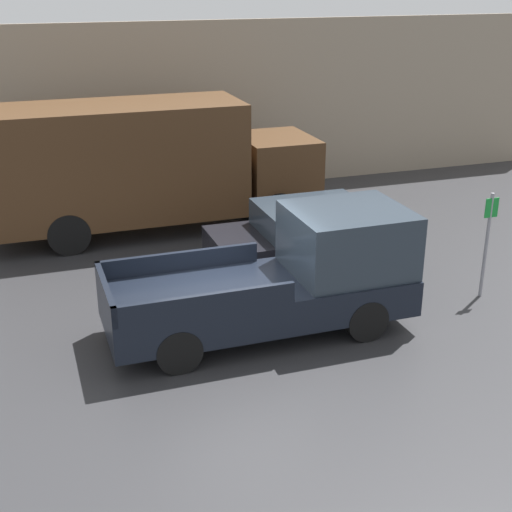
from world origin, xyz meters
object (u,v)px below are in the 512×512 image
at_px(newspaper_box, 280,170).
at_px(car, 307,234).
at_px(pickup_truck, 290,277).
at_px(parking_sign, 487,239).
at_px(delivery_truck, 140,164).

bearing_deg(newspaper_box, car, -105.39).
height_order(pickup_truck, parking_sign, same).
bearing_deg(newspaper_box, pickup_truck, -109.69).
relative_size(car, delivery_truck, 0.51).
distance_m(pickup_truck, car, 3.15).
height_order(pickup_truck, delivery_truck, delivery_truck).
relative_size(pickup_truck, car, 1.30).
bearing_deg(car, newspaper_box, 74.61).
bearing_deg(parking_sign, car, 135.50).
xyz_separation_m(car, delivery_truck, (-3.13, 3.54, 1.03)).
bearing_deg(pickup_truck, car, 61.22).
bearing_deg(parking_sign, newspaper_box, 96.52).
bearing_deg(delivery_truck, parking_sign, -46.70).
bearing_deg(delivery_truck, newspaper_box, 30.08).
relative_size(pickup_truck, newspaper_box, 5.73).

